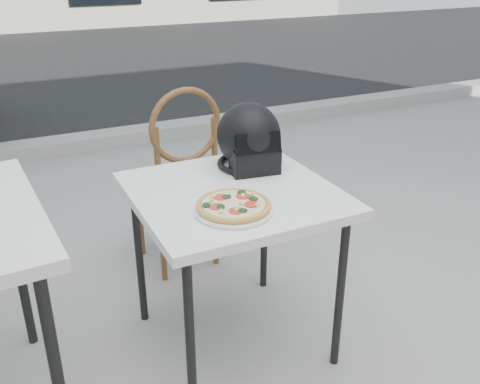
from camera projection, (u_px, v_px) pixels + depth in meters
name	position (u px, v px, depth m)	size (l,w,h in m)	color
ground	(301.00, 335.00, 2.44)	(80.00, 80.00, 0.00)	#A29E99
street_asphalt	(59.00, 65.00, 8.18)	(30.00, 8.00, 0.00)	black
curb	(128.00, 136.00, 4.88)	(30.00, 0.25, 0.12)	#A29F98
cafe_table_main	(233.00, 205.00, 2.14)	(0.78, 0.78, 0.74)	white
plate	(234.00, 210.00, 1.93)	(0.34, 0.34, 0.02)	white
pizza	(234.00, 205.00, 1.92)	(0.36, 0.36, 0.03)	#DCA650
helmet	(249.00, 140.00, 2.29)	(0.31, 0.32, 0.28)	black
cafe_chair_main	(180.00, 170.00, 2.77)	(0.43, 0.43, 1.02)	brown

